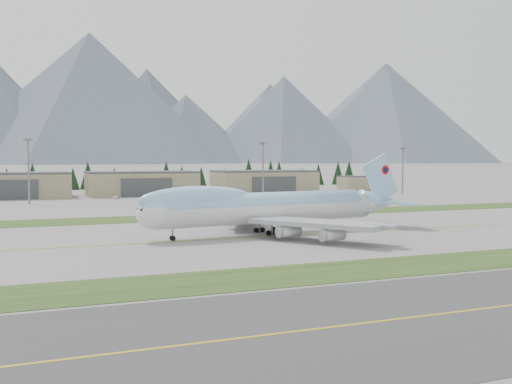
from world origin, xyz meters
name	(u,v)px	position (x,y,z in m)	size (l,w,h in m)	color
ground	(331,233)	(0.00, 0.00, 0.00)	(7000.00, 7000.00, 0.00)	slate
grass_strip_near	(448,262)	(0.00, -38.00, 0.00)	(400.00, 14.00, 0.08)	#254017
grass_strip_far	(256,215)	(0.00, 45.00, 0.00)	(400.00, 18.00, 0.08)	#254017
taxiway_line_main	(331,233)	(0.00, 0.00, 0.00)	(400.00, 0.40, 0.02)	gold
boeing_747_freighter	(268,207)	(-13.06, 4.40, 5.84)	(67.48, 57.62, 17.71)	silver
hangar_left	(10,185)	(-70.00, 149.90, 5.39)	(48.00, 26.60, 10.80)	gray
hangar_center	(142,183)	(-15.00, 149.90, 5.39)	(48.00, 26.60, 10.80)	gray
hangar_right	(264,181)	(45.00, 149.90, 5.39)	(48.00, 26.60, 10.80)	gray
control_shed	(354,183)	(95.00, 148.00, 3.80)	(14.00, 12.00, 7.60)	gray
floodlight_masts	(135,161)	(-23.91, 112.18, 15.69)	(201.24, 7.08, 23.65)	slate
service_vehicle_a	(116,199)	(-29.41, 128.69, 0.00)	(1.62, 4.02, 1.37)	white
service_vehicle_b	(234,198)	(17.58, 115.19, 0.00)	(1.43, 4.06, 1.34)	gold
service_vehicle_c	(314,194)	(61.89, 128.69, 0.00)	(1.92, 4.73, 1.37)	silver
conifer_belt	(159,175)	(5.55, 211.75, 7.19)	(272.94, 16.52, 16.79)	black
mountain_ridge_front	(49,103)	(-3.10, 2185.05, 227.96)	(4277.69, 1233.77, 510.10)	#495662
mountain_ridge_rear	(85,114)	(187.87, 2900.00, 245.86)	(4435.96, 994.30, 497.15)	#495662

